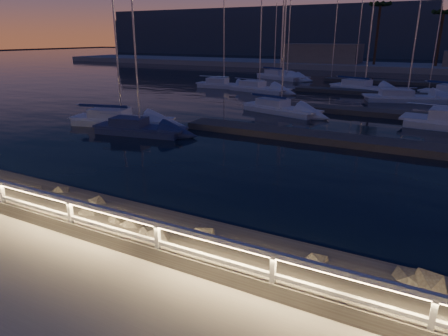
{
  "coord_description": "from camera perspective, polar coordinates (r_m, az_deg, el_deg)",
  "views": [
    {
      "loc": [
        3.54,
        -6.86,
        5.27
      ],
      "look_at": [
        -2.32,
        4.0,
        1.19
      ],
      "focal_mm": 32.0,
      "sensor_mm": 36.0,
      "label": 1
    }
  ],
  "objects": [
    {
      "name": "sailboat_i",
      "position": [
        59.18,
        8.83,
        12.81
      ],
      "size": [
        7.21,
        4.29,
        11.96
      ],
      "rotation": [
        0.0,
        0.0,
        -0.36
      ],
      "color": "silver",
      "rests_on": "ground"
    },
    {
      "name": "harbor_water",
      "position": [
        38.75,
        22.94,
        7.6
      ],
      "size": [
        400.0,
        440.0,
        0.6
      ],
      "color": "black",
      "rests_on": "ground"
    },
    {
      "name": "sailboat_e",
      "position": [
        48.79,
        -0.21,
        11.88
      ],
      "size": [
        6.87,
        2.52,
        11.53
      ],
      "rotation": [
        0.0,
        0.0,
        0.07
      ],
      "color": "silver",
      "rests_on": "ground"
    },
    {
      "name": "sailboat_m",
      "position": [
        59.5,
        7.89,
        12.91
      ],
      "size": [
        7.99,
        5.11,
        13.36
      ],
      "rotation": [
        0.0,
        0.0,
        -0.41
      ],
      "color": "silver",
      "rests_on": "ground"
    },
    {
      "name": "riprap",
      "position": [
        13.72,
        -21.83,
        -6.11
      ],
      "size": [
        37.07,
        2.53,
        1.31
      ],
      "color": "slate",
      "rests_on": "ground"
    },
    {
      "name": "sailboat_f",
      "position": [
        32.8,
        7.92,
        8.52
      ],
      "size": [
        7.05,
        3.84,
        11.59
      ],
      "rotation": [
        0.0,
        0.0,
        -0.29
      ],
      "color": "silver",
      "rests_on": "ground"
    },
    {
      "name": "sailboat_b",
      "position": [
        28.81,
        -14.7,
        6.79
      ],
      "size": [
        7.43,
        3.84,
        12.2
      ],
      "rotation": [
        0.0,
        0.0,
        0.26
      ],
      "color": "silver",
      "rests_on": "ground"
    },
    {
      "name": "floating_docks",
      "position": [
        39.92,
        23.24,
        8.66
      ],
      "size": [
        22.0,
        36.0,
        0.4
      ],
      "color": "#5F554E",
      "rests_on": "ground"
    },
    {
      "name": "guard_rail",
      "position": [
        8.96,
        0.54,
        -11.82
      ],
      "size": [
        44.11,
        0.12,
        1.06
      ],
      "color": "white",
      "rests_on": "ground"
    },
    {
      "name": "sailboat_g",
      "position": [
        41.93,
        24.39,
        9.22
      ],
      "size": [
        8.2,
        4.66,
        13.44
      ],
      "rotation": [
        0.0,
        0.0,
        0.32
      ],
      "color": "silver",
      "rests_on": "ground"
    },
    {
      "name": "sailboat_j",
      "position": [
        45.53,
        4.85,
        11.35
      ],
      "size": [
        7.59,
        3.7,
        12.47
      ],
      "rotation": [
        0.0,
        0.0,
        -0.22
      ],
      "color": "silver",
      "rests_on": "ground"
    },
    {
      "name": "sailboat_a",
      "position": [
        25.85,
        -12.19,
        5.64
      ],
      "size": [
        6.15,
        2.79,
        10.18
      ],
      "rotation": [
        0.0,
        0.0,
        0.18
      ],
      "color": "navy",
      "rests_on": "ground"
    },
    {
      "name": "distant_hills",
      "position": [
        142.87,
        18.87,
        17.15
      ],
      "size": [
        230.0,
        37.5,
        18.0
      ],
      "color": "#344151",
      "rests_on": "ground"
    },
    {
      "name": "sailboat_n",
      "position": [
        48.25,
        19.21,
        10.85
      ],
      "size": [
        8.21,
        5.13,
        13.62
      ],
      "rotation": [
        0.0,
        0.0,
        -0.4
      ],
      "color": "silver",
      "rests_on": "ground"
    },
    {
      "name": "far_shore",
      "position": [
        81.15,
        26.43,
        12.93
      ],
      "size": [
        160.0,
        14.0,
        5.2
      ],
      "color": "#A09B91",
      "rests_on": "ground"
    },
    {
      "name": "palm_left",
      "position": [
        79.85,
        21.42,
        20.62
      ],
      "size": [
        3.0,
        3.0,
        11.2
      ],
      "color": "#503825",
      "rests_on": "ground"
    },
    {
      "name": "palm_center",
      "position": [
        79.95,
        28.87,
        18.69
      ],
      "size": [
        3.0,
        3.0,
        9.7
      ],
      "color": "#503825",
      "rests_on": "ground"
    },
    {
      "name": "ground",
      "position": [
        9.34,
        0.91,
        -16.02
      ],
      "size": [
        400.0,
        400.0,
        0.0
      ],
      "primitive_type": "plane",
      "color": "#A09B91",
      "rests_on": "ground"
    }
  ]
}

